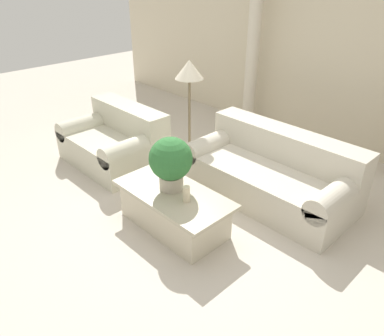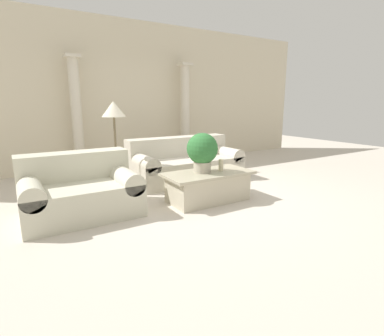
{
  "view_description": "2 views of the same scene",
  "coord_description": "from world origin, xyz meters",
  "px_view_note": "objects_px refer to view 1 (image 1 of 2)",
  "views": [
    {
      "loc": [
        2.51,
        -2.45,
        2.53
      ],
      "look_at": [
        -0.17,
        0.14,
        0.49
      ],
      "focal_mm": 35.0,
      "sensor_mm": 36.0,
      "label": 1
    },
    {
      "loc": [
        -2.42,
        -3.82,
        1.44
      ],
      "look_at": [
        -0.12,
        -0.05,
        0.46
      ],
      "focal_mm": 28.0,
      "sensor_mm": 36.0,
      "label": 2
    }
  ],
  "objects_px": {
    "sofa_long": "(271,172)",
    "floor_lamp": "(189,76)",
    "coffee_table": "(174,209)",
    "potted_plant": "(171,161)",
    "loveseat": "(116,141)"
  },
  "relations": [
    {
      "from": "sofa_long",
      "to": "floor_lamp",
      "type": "relative_size",
      "value": 1.4
    },
    {
      "from": "sofa_long",
      "to": "floor_lamp",
      "type": "distance_m",
      "value": 1.63
    },
    {
      "from": "coffee_table",
      "to": "potted_plant",
      "type": "bearing_deg",
      "value": 150.79
    },
    {
      "from": "coffee_table",
      "to": "floor_lamp",
      "type": "xyz_separation_m",
      "value": [
        -1.0,
        1.18,
        1.02
      ]
    },
    {
      "from": "potted_plant",
      "to": "loveseat",
      "type": "bearing_deg",
      "value": 166.83
    },
    {
      "from": "loveseat",
      "to": "floor_lamp",
      "type": "relative_size",
      "value": 0.97
    },
    {
      "from": "floor_lamp",
      "to": "sofa_long",
      "type": "bearing_deg",
      "value": 4.38
    },
    {
      "from": "coffee_table",
      "to": "sofa_long",
      "type": "bearing_deg",
      "value": 75.32
    },
    {
      "from": "potted_plant",
      "to": "coffee_table",
      "type": "bearing_deg",
      "value": -29.21
    },
    {
      "from": "potted_plant",
      "to": "floor_lamp",
      "type": "bearing_deg",
      "value": 128.95
    },
    {
      "from": "loveseat",
      "to": "floor_lamp",
      "type": "height_order",
      "value": "floor_lamp"
    },
    {
      "from": "potted_plant",
      "to": "floor_lamp",
      "type": "distance_m",
      "value": 1.54
    },
    {
      "from": "potted_plant",
      "to": "floor_lamp",
      "type": "relative_size",
      "value": 0.4
    },
    {
      "from": "potted_plant",
      "to": "floor_lamp",
      "type": "xyz_separation_m",
      "value": [
        -0.92,
        1.14,
        0.49
      ]
    },
    {
      "from": "loveseat",
      "to": "coffee_table",
      "type": "xyz_separation_m",
      "value": [
        1.73,
        -0.43,
        -0.1
      ]
    }
  ]
}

